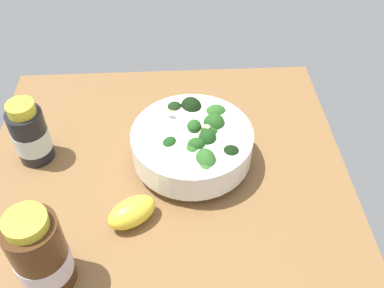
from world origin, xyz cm
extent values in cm
cube|color=brown|center=(0.00, 0.00, -2.26)|extent=(59.23, 59.23, 4.52)
cylinder|color=white|center=(4.05, -4.28, 0.81)|extent=(10.67, 10.67, 1.62)
cylinder|color=white|center=(4.05, -4.28, 4.05)|extent=(19.41, 19.41, 4.86)
cylinder|color=silver|center=(4.05, -4.28, 6.08)|extent=(15.57, 15.57, 0.80)
cylinder|color=#589D47|center=(-2.80, -5.93, 4.11)|extent=(1.62, 1.50, 1.15)
ellipsoid|color=#386B2B|center=(-2.80, -5.93, 5.45)|extent=(4.05, 3.41, 3.23)
cylinder|color=#4A8F3C|center=(4.36, -7.09, 4.51)|extent=(1.51, 1.67, 1.42)
ellipsoid|color=#23511C|center=(4.36, -7.09, 5.98)|extent=(4.13, 4.55, 3.79)
cylinder|color=#3C7A32|center=(2.24, -0.64, 4.50)|extent=(1.21, 1.22, 1.32)
ellipsoid|color=#194216|center=(2.24, -0.64, 5.90)|extent=(3.77, 4.14, 3.42)
cylinder|color=#3C7A32|center=(9.25, -8.54, 4.16)|extent=(1.59, 1.43, 1.30)
ellipsoid|color=#2D6023|center=(9.25, -8.54, 5.72)|extent=(4.47, 4.54, 4.28)
cylinder|color=#2F662B|center=(10.65, -1.71, 4.05)|extent=(1.76, 1.85, 1.47)
ellipsoid|color=black|center=(10.65, -1.71, 5.62)|extent=(3.97, 4.48, 3.79)
cylinder|color=#2F662B|center=(-1.57, -6.06, 4.59)|extent=(1.86, 1.81, 1.23)
ellipsoid|color=#2D6023|center=(-1.57, -6.06, 6.10)|extent=(5.23, 4.51, 4.90)
cylinder|color=#3C7A32|center=(1.53, -4.82, 5.10)|extent=(1.20, 1.29, 1.19)
ellipsoid|color=#23511C|center=(1.53, -4.82, 6.33)|extent=(2.79, 3.22, 3.13)
cylinder|color=#589D47|center=(0.32, -10.10, 4.24)|extent=(1.53, 1.68, 1.21)
ellipsoid|color=black|center=(0.32, -10.10, 5.59)|extent=(3.71, 4.04, 4.08)
cylinder|color=#3C7A32|center=(5.18, -4.69, 5.58)|extent=(1.07, 0.90, 1.16)
ellipsoid|color=#23511C|center=(5.18, -4.69, 6.85)|extent=(3.37, 3.72, 3.09)
cylinder|color=#4A8F3C|center=(0.82, -4.10, 4.51)|extent=(1.19, 1.27, 1.26)
ellipsoid|color=#2D6023|center=(0.82, -4.10, 5.77)|extent=(3.60, 3.26, 2.88)
cylinder|color=#2F662B|center=(10.71, -4.50, 4.03)|extent=(2.11, 1.97, 2.00)
ellipsoid|color=black|center=(10.71, -4.50, 5.94)|extent=(5.63, 5.33, 4.43)
cylinder|color=#589D47|center=(2.78, -6.59, 5.11)|extent=(1.46, 1.50, 1.32)
ellipsoid|color=#194216|center=(2.78, -6.59, 6.50)|extent=(4.12, 3.98, 3.84)
cylinder|color=#4A8F3C|center=(6.23, -7.95, 4.36)|extent=(1.84, 1.81, 1.50)
ellipsoid|color=#23511C|center=(6.23, -7.95, 6.14)|extent=(5.14, 5.41, 4.34)
ellipsoid|color=#DBBC84|center=(8.14, -6.73, 6.08)|extent=(2.02, 1.65, 1.01)
ellipsoid|color=#DBBC84|center=(4.72, -6.50, 7.04)|extent=(1.90, 1.90, 1.31)
ellipsoid|color=#DBBC84|center=(8.01, -0.84, 7.82)|extent=(1.47, 1.79, 1.39)
ellipsoid|color=#DBBC84|center=(9.09, -0.70, 6.27)|extent=(1.56, 2.04, 1.02)
ellipsoid|color=#DBBC84|center=(1.38, -0.71, 5.80)|extent=(1.30, 1.96, 0.48)
ellipsoid|color=#DBBC84|center=(4.21, -5.54, 6.42)|extent=(1.51, 2.05, 0.96)
ellipsoid|color=#DBBC84|center=(1.35, -4.29, 6.51)|extent=(2.05, 1.86, 0.88)
ellipsoid|color=yellow|center=(-7.44, 5.05, 2.06)|extent=(7.63, 8.65, 4.11)
cylinder|color=black|center=(6.55, 21.67, 4.80)|extent=(5.68, 5.68, 9.60)
cylinder|color=gold|center=(6.55, 21.67, 10.53)|extent=(4.30, 4.30, 1.86)
cylinder|color=silver|center=(6.55, 21.67, 4.03)|extent=(5.79, 5.79, 3.81)
cylinder|color=#472814|center=(-16.10, 15.59, 6.08)|extent=(6.79, 6.79, 12.16)
cylinder|color=gold|center=(-16.10, 15.59, 12.87)|extent=(5.15, 5.15, 1.43)
cylinder|color=silver|center=(-16.10, 15.59, 4.26)|extent=(6.93, 6.93, 3.60)
camera|label=1|loc=(-45.29, -1.62, 54.09)|focal=40.95mm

